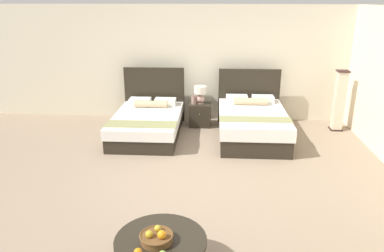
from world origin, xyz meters
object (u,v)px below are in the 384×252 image
Objects in this scene: coffee_table at (161,247)px; vase at (194,100)px; nightstand at (200,115)px; table_lamp at (200,93)px; loose_orange at (138,252)px; fruit_bowl at (157,237)px; floor_lamp_corner at (339,101)px; bed_near_corner at (252,122)px; bed_near_window at (148,122)px.

vase is at bearing 89.87° from coffee_table.
nightstand is 1.31× the size of table_lamp.
loose_orange is at bearing -93.69° from nightstand.
table_lamp is at bearing 87.80° from fruit_bowl.
table_lamp is 2.99m from floor_lamp_corner.
bed_near_corner reaches higher than vase.
floor_lamp_corner reaches higher than coffee_table.
bed_near_window is 4.11m from floor_lamp_corner.
coffee_table is (-0.15, -4.79, 0.08)m from nightstand.
bed_near_window is at bearing 101.83° from fruit_bowl.
floor_lamp_corner is at bearing 56.30° from fruit_bowl.
coffee_table is 0.15m from fruit_bowl.
nightstand reaches higher than loose_orange.
coffee_table is at bearing -91.82° from table_lamp.
table_lamp is 4.87m from fruit_bowl.
table_lamp is at bearing 32.50° from bed_near_window.
bed_near_window is at bearing -147.50° from table_lamp.
floor_lamp_corner is (3.14, 4.72, 0.32)m from coffee_table.
fruit_bowl is at bearing -92.20° from table_lamp.
vase reaches higher than coffee_table.
loose_orange is 0.06× the size of floor_lamp_corner.
floor_lamp_corner is at bearing 8.24° from bed_near_window.
bed_near_window is 5.41× the size of table_lamp.
table_lamp reaches higher than nightstand.
bed_near_window is 4.27m from fruit_bowl.
table_lamp is at bearing 147.92° from bed_near_corner.
floor_lamp_corner reaches higher than table_lamp.
vase is 3.13m from floor_lamp_corner.
bed_near_window reaches higher than nightstand.
fruit_bowl is at bearing 58.58° from loose_orange.
bed_near_corner is 2.01m from floor_lamp_corner.
bed_near_window is 4.24m from coffee_table.
table_lamp is 4.75× the size of loose_orange.
bed_near_corner is at bearing -162.32° from floor_lamp_corner.
loose_orange reaches higher than coffee_table.
coffee_table is (0.91, -4.14, 0.05)m from bed_near_window.
floor_lamp_corner is (1.89, 0.60, 0.33)m from bed_near_corner.
vase is 0.15× the size of floor_lamp_corner.
bed_near_corner is 26.02× the size of loose_orange.
coffee_table is at bearing 50.69° from fruit_bowl.
vase reaches higher than fruit_bowl.
bed_near_window reaches higher than table_lamp.
loose_orange is at bearing -121.42° from fruit_bowl.
bed_near_window is at bearing 102.39° from coffee_table.
coffee_table is 5.68m from floor_lamp_corner.
table_lamp is 0.20m from vase.
bed_near_corner is 11.14× the size of vase.
fruit_bowl reaches higher than loose_orange.
floor_lamp_corner is (2.99, -0.07, 0.40)m from nightstand.
loose_orange is (-0.19, -5.03, -0.15)m from vase.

